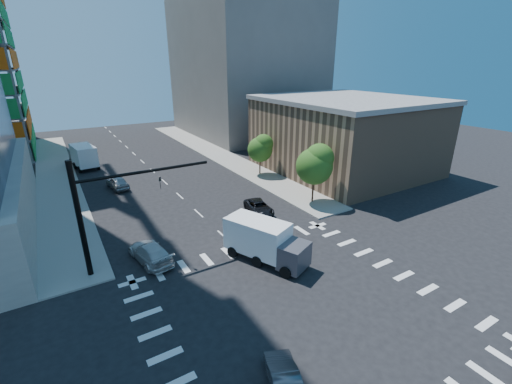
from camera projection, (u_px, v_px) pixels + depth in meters
ground at (303, 310)px, 22.63m from camera, size 160.00×160.00×0.00m
road_markings at (303, 310)px, 22.63m from camera, size 20.00×20.00×0.01m
sidewalk_ne at (217, 154)px, 60.59m from camera, size 5.00×60.00×0.15m
sidewalk_nw at (56, 177)px, 48.45m from camera, size 5.00×60.00×0.15m
commercial_building at (344, 134)px, 50.43m from camera, size 20.50×22.50×10.60m
bg_building_ne at (245, 68)px, 74.63m from camera, size 24.00×30.00×28.00m
signal_mast_nw at (101, 206)px, 24.99m from camera, size 10.20×0.40×9.00m
tree_south at (316, 164)px, 38.18m from camera, size 4.16×4.16×6.82m
tree_north at (261, 148)px, 48.15m from camera, size 3.54×3.52×5.78m
car_nb_far at (259, 207)px, 36.93m from camera, size 2.76×4.83×1.27m
car_sb_near at (150, 252)px, 27.91m from camera, size 2.95×5.60×1.55m
car_sb_mid at (117, 183)px, 43.97m from camera, size 2.45×4.88×1.60m
car_sb_cross at (285, 381)px, 16.79m from camera, size 2.80×4.28×1.33m
box_truck_near at (268, 245)px, 27.66m from camera, size 5.04×6.94×3.35m
box_truck_far at (83, 157)px, 52.75m from camera, size 3.74×7.09×3.55m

